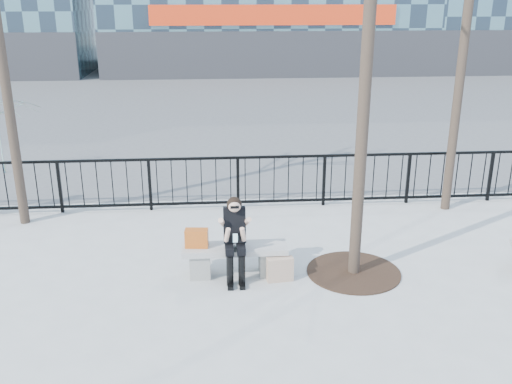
{
  "coord_description": "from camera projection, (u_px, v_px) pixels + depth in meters",
  "views": [
    {
      "loc": [
        -0.31,
        -8.16,
        4.24
      ],
      "look_at": [
        0.4,
        0.8,
        1.1
      ],
      "focal_mm": 40.0,
      "sensor_mm": 36.0,
      "label": 1
    }
  ],
  "objects": [
    {
      "name": "seated_woman",
      "position": [
        235.0,
        240.0,
        8.73
      ],
      "size": [
        0.5,
        0.64,
        1.34
      ],
      "color": "black",
      "rests_on": "ground"
    },
    {
      "name": "shopping_bag",
      "position": [
        280.0,
        269.0,
        8.84
      ],
      "size": [
        0.42,
        0.19,
        0.38
      ],
      "primitive_type": "cube",
      "rotation": [
        0.0,
        0.0,
        0.11
      ],
      "color": "tan",
      "rests_on": "ground"
    },
    {
      "name": "vendor_umbrella",
      "position": [
        0.0,
        136.0,
        13.86
      ],
      "size": [
        2.65,
        2.68,
        1.92
      ],
      "primitive_type": "imported",
      "rotation": [
        0.0,
        0.0,
        0.32
      ],
      "color": "gold",
      "rests_on": "ground"
    },
    {
      "name": "ground",
      "position": [
        235.0,
        274.0,
        9.1
      ],
      "size": [
        120.0,
        120.0,
        0.0
      ],
      "primitive_type": "plane",
      "color": "#959691",
      "rests_on": "ground"
    },
    {
      "name": "tree_grate",
      "position": [
        353.0,
        272.0,
        9.15
      ],
      "size": [
        1.5,
        1.5,
        0.02
      ],
      "primitive_type": "cylinder",
      "color": "black",
      "rests_on": "ground"
    },
    {
      "name": "handbag",
      "position": [
        197.0,
        238.0,
        8.87
      ],
      "size": [
        0.37,
        0.2,
        0.29
      ],
      "primitive_type": "cube",
      "rotation": [
        0.0,
        0.0,
        -0.1
      ],
      "color": "#B14D15",
      "rests_on": "bench_main"
    },
    {
      "name": "street_surface",
      "position": [
        219.0,
        103.0,
        23.22
      ],
      "size": [
        60.0,
        23.0,
        0.01
      ],
      "primitive_type": "cube",
      "color": "#474747",
      "rests_on": "ground"
    },
    {
      "name": "bench_main",
      "position": [
        235.0,
        257.0,
        9.0
      ],
      "size": [
        1.65,
        0.46,
        0.49
      ],
      "color": "slate",
      "rests_on": "ground"
    },
    {
      "name": "railing",
      "position": [
        228.0,
        182.0,
        11.74
      ],
      "size": [
        14.0,
        0.06,
        1.1
      ],
      "color": "black",
      "rests_on": "ground"
    }
  ]
}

